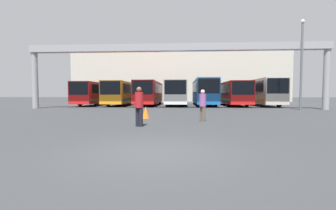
# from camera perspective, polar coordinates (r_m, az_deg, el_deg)

# --- Properties ---
(ground_plane) EXTENTS (200.00, 200.00, 0.00)m
(ground_plane) POSITION_cam_1_polar(r_m,az_deg,el_deg) (5.96, -3.78, -11.87)
(ground_plane) COLOR #2D3033
(building_backdrop) EXTENTS (43.92, 12.00, 10.67)m
(building_backdrop) POSITION_cam_1_polar(r_m,az_deg,el_deg) (50.78, 2.79, 7.13)
(building_backdrop) COLOR #B7B2A3
(building_backdrop) RESTS_ON ground
(overhead_gantry) EXTENTS (29.80, 0.80, 6.48)m
(overhead_gantry) POSITION_cam_1_polar(r_m,az_deg,el_deg) (22.93, 1.74, 12.79)
(overhead_gantry) COLOR gray
(overhead_gantry) RESTS_ON ground
(bus_slot_0) EXTENTS (2.46, 11.97, 2.97)m
(bus_slot_0) POSITION_cam_1_polar(r_m,az_deg,el_deg) (32.68, -17.30, 3.05)
(bus_slot_0) COLOR red
(bus_slot_0) RESTS_ON ground
(bus_slot_1) EXTENTS (2.56, 11.59, 3.05)m
(bus_slot_1) POSITION_cam_1_polar(r_m,az_deg,el_deg) (31.38, -11.20, 3.22)
(bus_slot_1) COLOR orange
(bus_slot_1) RESTS_ON ground
(bus_slot_2) EXTENTS (2.54, 11.05, 3.10)m
(bus_slot_2) POSITION_cam_1_polar(r_m,az_deg,el_deg) (30.38, -4.68, 3.33)
(bus_slot_2) COLOR red
(bus_slot_2) RESTS_ON ground
(bus_slot_3) EXTENTS (2.60, 12.01, 3.12)m
(bus_slot_3) POSITION_cam_1_polar(r_m,az_deg,el_deg) (30.55, 2.22, 3.36)
(bus_slot_3) COLOR silver
(bus_slot_3) RESTS_ON ground
(bus_slot_4) EXTENTS (2.55, 11.12, 3.34)m
(bus_slot_4) POSITION_cam_1_polar(r_m,az_deg,el_deg) (30.24, 9.12, 3.56)
(bus_slot_4) COLOR #1959A5
(bus_slot_4) RESTS_ON ground
(bus_slot_5) EXTENTS (2.62, 11.53, 2.99)m
(bus_slot_5) POSITION_cam_1_polar(r_m,az_deg,el_deg) (31.00, 15.79, 3.11)
(bus_slot_5) COLOR red
(bus_slot_5) RESTS_ON ground
(bus_slot_6) EXTENTS (2.50, 10.04, 3.32)m
(bus_slot_6) POSITION_cam_1_polar(r_m,az_deg,el_deg) (31.26, 22.62, 3.33)
(bus_slot_6) COLOR beige
(bus_slot_6) RESTS_ON ground
(pedestrian_mid_left) EXTENTS (0.38, 0.38, 1.84)m
(pedestrian_mid_left) POSITION_cam_1_polar(r_m,az_deg,el_deg) (10.48, -7.34, -0.13)
(pedestrian_mid_left) COLOR black
(pedestrian_mid_left) RESTS_ON ground
(pedestrian_near_left) EXTENTS (0.36, 0.36, 1.75)m
(pedestrian_near_left) POSITION_cam_1_polar(r_m,az_deg,el_deg) (12.39, 8.79, 0.09)
(pedestrian_near_left) COLOR brown
(pedestrian_near_left) RESTS_ON ground
(traffic_cone) EXTENTS (0.46, 0.46, 0.72)m
(traffic_cone) POSITION_cam_1_polar(r_m,az_deg,el_deg) (14.00, -5.69, -1.90)
(traffic_cone) COLOR orange
(traffic_cone) RESTS_ON ground
(lamp_post) EXTENTS (0.36, 0.36, 8.48)m
(lamp_post) POSITION_cam_1_polar(r_m,az_deg,el_deg) (25.00, 30.81, 9.53)
(lamp_post) COLOR #595B60
(lamp_post) RESTS_ON ground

